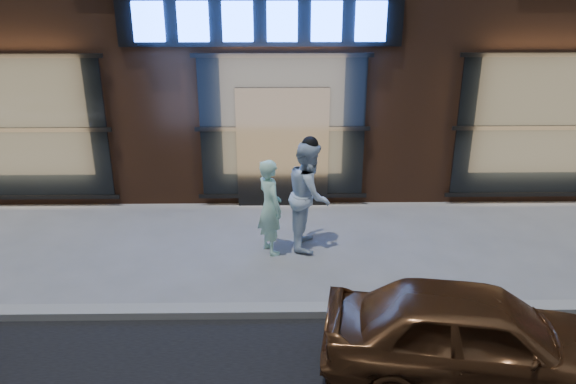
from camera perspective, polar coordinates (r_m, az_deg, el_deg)
name	(u,v)px	position (r m, az deg, el deg)	size (l,w,h in m)	color
ground	(285,314)	(8.00, -0.33, -12.32)	(90.00, 90.00, 0.00)	slate
curb	(285,311)	(7.97, -0.33, -11.96)	(60.00, 0.25, 0.12)	gray
man_bowtie	(270,207)	(9.28, -1.84, -1.52)	(0.60, 0.39, 1.64)	#C2FFDD
man_cap	(309,195)	(9.47, 2.18, -0.28)	(0.91, 0.71, 1.87)	white
gold_sedan	(477,337)	(6.91, 18.68, -13.77)	(1.41, 3.50, 1.19)	brown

